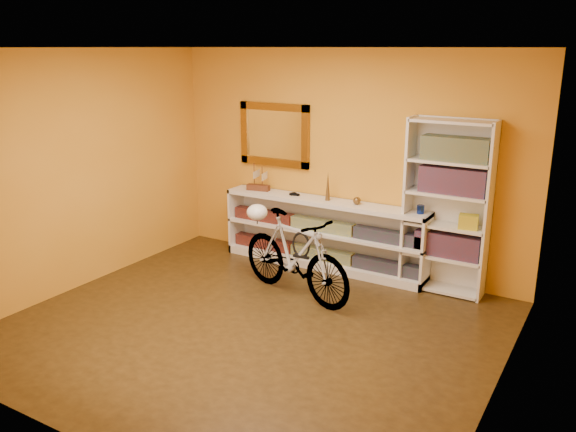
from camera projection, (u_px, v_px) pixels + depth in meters
The scene contains 24 objects.
floor at pixel (251, 328), 5.66m from camera, with size 4.50×4.00×0.01m, color black.
ceiling at pixel (246, 47), 4.93m from camera, with size 4.50×4.00×0.01m, color silver.
back_wall at pixel (344, 161), 6.95m from camera, with size 4.50×0.01×2.60m, color orange.
left_wall at pixel (78, 171), 6.40m from camera, with size 0.01×4.00×2.60m, color orange.
right_wall at pixel (509, 237), 4.19m from camera, with size 0.01×4.00×2.60m, color orange.
gilt_mirror at pixel (274, 135), 7.31m from camera, with size 0.98×0.06×0.78m, color brown.
wall_socket at pixel (412, 259), 6.78m from camera, with size 0.09×0.01×0.09m, color silver.
console_unit at pixel (323, 234), 7.12m from camera, with size 2.60×0.35×0.85m, color silver, non-canonical shape.
cd_row_lower at pixel (322, 254), 7.17m from camera, with size 2.50×0.13×0.14m, color black.
cd_row_upper at pixel (323, 225), 7.07m from camera, with size 2.50×0.13×0.14m, color navy.
model_ship at pixel (258, 177), 7.41m from camera, with size 0.29×0.11×0.35m, color #462313, non-canonical shape.
toy_car at pixel (295, 196), 7.20m from camera, with size 0.00×0.00×0.00m, color black.
bronze_ornament at pixel (328, 186), 6.93m from camera, with size 0.06×0.06×0.34m, color brown.
decorative_orb at pixel (357, 201), 6.78m from camera, with size 0.09×0.09×0.09m, color brown.
bookcase at pixel (447, 208), 6.27m from camera, with size 0.90×0.30×1.90m, color silver, non-canonical shape.
book_row_a at pixel (448, 244), 6.36m from camera, with size 0.70×0.22×0.26m, color maroon.
book_row_b at pixel (454, 180), 6.17m from camera, with size 0.70×0.22×0.28m, color maroon.
book_row_c at pixel (456, 149), 6.07m from camera, with size 0.70×0.22×0.25m, color #1C5462.
travel_mug at pixel (420, 213), 6.42m from camera, with size 0.08×0.08×0.18m, color navy.
red_tin at pixel (433, 149), 6.23m from camera, with size 0.15×0.15×0.20m, color maroon.
yellow_bag at pixel (468, 222), 6.15m from camera, with size 0.20×0.13×0.15m, color gold.
bicycle at pixel (295, 255), 6.26m from camera, with size 1.59×0.41×0.93m, color silver.
helmet at pixel (257, 212), 6.58m from camera, with size 0.24×0.23×0.18m, color white.
u_lock at pixel (301, 245), 6.15m from camera, with size 0.21×0.21×0.02m, color black.
Camera 1 is at (2.93, -4.23, 2.61)m, focal length 36.63 mm.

